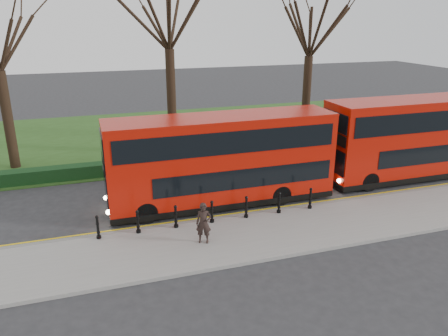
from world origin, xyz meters
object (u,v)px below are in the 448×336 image
object	(u,v)px
bus_rear	(421,138)
bus_lead	(222,161)
bollard_row	(212,212)
pedestrian	(204,223)

from	to	relation	value
bus_rear	bus_lead	bearing A→B (deg)	-178.84
bollard_row	bus_rear	xyz separation A→B (m)	(13.31, 2.49, 1.67)
bollard_row	bus_rear	bearing A→B (deg)	10.59
bus_lead	bus_rear	size ratio (longest dim) A/B	0.97
bus_rear	pedestrian	bearing A→B (deg)	-163.60
bus_rear	pedestrian	distance (m)	14.81
bollard_row	bus_rear	distance (m)	13.64
pedestrian	bus_lead	bearing A→B (deg)	83.93
bus_rear	pedestrian	xyz separation A→B (m)	(-14.15, -4.16, -1.30)
pedestrian	bus_rear	bearing A→B (deg)	37.59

